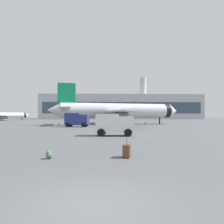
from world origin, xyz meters
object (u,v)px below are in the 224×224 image
service_truck (77,119)px  traveller_backpack (49,155)px  safety_cone_near (59,124)px  airplane_taxiing (4,115)px  cargo_van (114,124)px  airplane_at_gate (118,111)px  safety_cone_mid (145,123)px  rolling_suitcase (127,151)px

service_truck → traveller_backpack: service_truck is taller
safety_cone_near → service_truck: bearing=-54.5°
airplane_taxiing → cargo_van: bearing=-56.9°
airplane_taxiing → safety_cone_near: size_ratio=31.81×
airplane_at_gate → cargo_van: 29.64m
cargo_van → airplane_at_gate: bearing=85.4°
service_truck → traveller_backpack: size_ratio=10.52×
airplane_at_gate → safety_cone_near: bearing=-168.8°
safety_cone_mid → traveller_backpack: bearing=-107.9°
airplane_at_gate → cargo_van: size_ratio=7.81×
service_truck → rolling_suitcase: (7.11, -31.23, -1.22)m
airplane_taxiing → traveller_backpack: (46.18, -90.19, -2.25)m
airplane_at_gate → service_truck: bearing=-131.3°
airplane_taxiing → rolling_suitcase: airplane_taxiing is taller
service_truck → cargo_van: 20.05m
service_truck → safety_cone_near: service_truck is taller
safety_cone_mid → airplane_at_gate: bearing=-162.6°
cargo_van → airplane_taxiing: bearing=123.1°
safety_cone_near → rolling_suitcase: bearing=-72.0°
safety_cone_near → traveller_backpack: bearing=-78.2°
airplane_at_gate → traveller_backpack: (-6.67, -42.11, -3.42)m
traveller_backpack → rolling_suitcase: bearing=2.8°
airplane_taxiing → service_truck: 73.10m
airplane_at_gate → safety_cone_mid: 8.75m
service_truck → traveller_backpack: bearing=-85.1°
service_truck → safety_cone_mid: size_ratio=6.75×
airplane_taxiing → traveller_backpack: airplane_taxiing is taller
service_truck → rolling_suitcase: size_ratio=4.59×
cargo_van → rolling_suitcase: 12.48m
airplane_taxiing → cargo_van: 92.53m
airplane_at_gate → service_truck: (-9.37, -10.67, -2.05)m
safety_cone_near → airplane_taxiing: bearing=126.7°
safety_cone_mid → cargo_van: bearing=-107.6°
safety_cone_mid → rolling_suitcase: bearing=-102.7°
airplane_at_gate → service_truck: 14.35m
service_truck → cargo_van: service_truck is taller
airplane_taxiing → rolling_suitcase: bearing=-60.7°
cargo_van → safety_cone_mid: 33.47m
airplane_taxiing → safety_cone_near: bearing=-53.3°
service_truck → cargo_van: size_ratio=1.11×
airplane_at_gate → airplane_taxiing: size_ratio=1.72×
safety_cone_near → rolling_suitcase: (12.62, -38.96, 0.07)m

